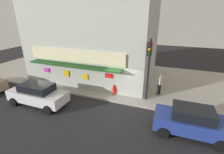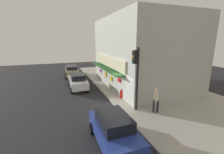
{
  "view_description": "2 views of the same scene",
  "coord_description": "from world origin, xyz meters",
  "px_view_note": "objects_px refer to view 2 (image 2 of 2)",
  "views": [
    {
      "loc": [
        3.39,
        -10.45,
        6.48
      ],
      "look_at": [
        -1.07,
        1.45,
        1.54
      ],
      "focal_mm": 26.03,
      "sensor_mm": 36.0,
      "label": 1
    },
    {
      "loc": [
        11.44,
        -4.25,
        5.33
      ],
      "look_at": [
        -2.89,
        0.99,
        1.69
      ],
      "focal_mm": 24.49,
      "sensor_mm": 36.0,
      "label": 2
    }
  ],
  "objects_px": {
    "fire_hydrant": "(121,94)",
    "parked_car_white": "(78,81)",
    "parked_car_blue": "(114,130)",
    "parked_car_tan": "(72,71)",
    "traffic_light": "(136,71)",
    "pedestrian": "(156,99)",
    "trash_can": "(105,76)",
    "potted_plant_by_window": "(110,80)",
    "potted_plant_by_doorway": "(116,83)"
  },
  "relations": [
    {
      "from": "traffic_light",
      "to": "fire_hydrant",
      "type": "bearing_deg",
      "value": 179.27
    },
    {
      "from": "traffic_light",
      "to": "trash_can",
      "type": "relative_size",
      "value": 5.33
    },
    {
      "from": "parked_car_white",
      "to": "traffic_light",
      "type": "bearing_deg",
      "value": 23.08
    },
    {
      "from": "trash_can",
      "to": "parked_car_blue",
      "type": "height_order",
      "value": "parked_car_blue"
    },
    {
      "from": "fire_hydrant",
      "to": "potted_plant_by_doorway",
      "type": "height_order",
      "value": "potted_plant_by_doorway"
    },
    {
      "from": "fire_hydrant",
      "to": "pedestrian",
      "type": "height_order",
      "value": "pedestrian"
    },
    {
      "from": "parked_car_blue",
      "to": "parked_car_white",
      "type": "height_order",
      "value": "parked_car_blue"
    },
    {
      "from": "fire_hydrant",
      "to": "potted_plant_by_window",
      "type": "height_order",
      "value": "potted_plant_by_window"
    },
    {
      "from": "fire_hydrant",
      "to": "parked_car_blue",
      "type": "bearing_deg",
      "value": -27.06
    },
    {
      "from": "trash_can",
      "to": "potted_plant_by_doorway",
      "type": "height_order",
      "value": "potted_plant_by_doorway"
    },
    {
      "from": "trash_can",
      "to": "parked_car_tan",
      "type": "height_order",
      "value": "parked_car_tan"
    },
    {
      "from": "trash_can",
      "to": "pedestrian",
      "type": "height_order",
      "value": "pedestrian"
    },
    {
      "from": "traffic_light",
      "to": "fire_hydrant",
      "type": "relative_size",
      "value": 5.56
    },
    {
      "from": "potted_plant_by_doorway",
      "to": "potted_plant_by_window",
      "type": "xyz_separation_m",
      "value": [
        -1.72,
        -0.15,
        0.02
      ]
    },
    {
      "from": "pedestrian",
      "to": "parked_car_blue",
      "type": "distance_m",
      "value": 4.64
    },
    {
      "from": "fire_hydrant",
      "to": "traffic_light",
      "type": "bearing_deg",
      "value": -0.73
    },
    {
      "from": "potted_plant_by_doorway",
      "to": "parked_car_white",
      "type": "height_order",
      "value": "parked_car_white"
    },
    {
      "from": "potted_plant_by_window",
      "to": "traffic_light",
      "type": "bearing_deg",
      "value": -4.43
    },
    {
      "from": "traffic_light",
      "to": "pedestrian",
      "type": "xyz_separation_m",
      "value": [
        0.85,
        1.25,
        -2.0
      ]
    },
    {
      "from": "potted_plant_by_doorway",
      "to": "parked_car_tan",
      "type": "distance_m",
      "value": 9.13
    },
    {
      "from": "fire_hydrant",
      "to": "trash_can",
      "type": "distance_m",
      "value": 7.19
    },
    {
      "from": "pedestrian",
      "to": "potted_plant_by_doorway",
      "type": "relative_size",
      "value": 2.04
    },
    {
      "from": "parked_car_blue",
      "to": "parked_car_tan",
      "type": "distance_m",
      "value": 16.98
    },
    {
      "from": "trash_can",
      "to": "pedestrian",
      "type": "xyz_separation_m",
      "value": [
        10.67,
        0.55,
        0.6
      ]
    },
    {
      "from": "trash_can",
      "to": "potted_plant_by_window",
      "type": "distance_m",
      "value": 2.33
    },
    {
      "from": "pedestrian",
      "to": "potted_plant_by_doorway",
      "type": "height_order",
      "value": "pedestrian"
    },
    {
      "from": "parked_car_tan",
      "to": "trash_can",
      "type": "bearing_deg",
      "value": 43.66
    },
    {
      "from": "fire_hydrant",
      "to": "parked_car_white",
      "type": "xyz_separation_m",
      "value": [
        -4.96,
        -3.28,
        0.29
      ]
    },
    {
      "from": "trash_can",
      "to": "pedestrian",
      "type": "bearing_deg",
      "value": 2.94
    },
    {
      "from": "potted_plant_by_doorway",
      "to": "potted_plant_by_window",
      "type": "distance_m",
      "value": 1.73
    },
    {
      "from": "parked_car_blue",
      "to": "parked_car_tan",
      "type": "height_order",
      "value": "parked_car_blue"
    },
    {
      "from": "trash_can",
      "to": "parked_car_tan",
      "type": "xyz_separation_m",
      "value": [
        -4.16,
        -3.97,
        0.25
      ]
    },
    {
      "from": "parked_car_white",
      "to": "parked_car_blue",
      "type": "bearing_deg",
      "value": 2.13
    },
    {
      "from": "parked_car_white",
      "to": "trash_can",
      "type": "bearing_deg",
      "value": 119.17
    },
    {
      "from": "pedestrian",
      "to": "parked_car_blue",
      "type": "xyz_separation_m",
      "value": [
        2.14,
        -4.1,
        -0.33
      ]
    },
    {
      "from": "fire_hydrant",
      "to": "potted_plant_by_window",
      "type": "distance_m",
      "value": 4.87
    },
    {
      "from": "traffic_light",
      "to": "parked_car_white",
      "type": "height_order",
      "value": "traffic_light"
    },
    {
      "from": "pedestrian",
      "to": "parked_car_tan",
      "type": "xyz_separation_m",
      "value": [
        -14.84,
        -4.52,
        -0.34
      ]
    },
    {
      "from": "trash_can",
      "to": "parked_car_tan",
      "type": "distance_m",
      "value": 5.76
    },
    {
      "from": "traffic_light",
      "to": "parked_car_tan",
      "type": "height_order",
      "value": "traffic_light"
    },
    {
      "from": "potted_plant_by_window",
      "to": "pedestrian",
      "type": "bearing_deg",
      "value": 4.57
    },
    {
      "from": "potted_plant_by_window",
      "to": "parked_car_tan",
      "type": "distance_m",
      "value": 7.54
    },
    {
      "from": "parked_car_blue",
      "to": "parked_car_white",
      "type": "distance_m",
      "value": 10.62
    },
    {
      "from": "potted_plant_by_doorway",
      "to": "parked_car_blue",
      "type": "relative_size",
      "value": 0.23
    },
    {
      "from": "traffic_light",
      "to": "pedestrian",
      "type": "relative_size",
      "value": 2.51
    },
    {
      "from": "trash_can",
      "to": "parked_car_white",
      "type": "xyz_separation_m",
      "value": [
        2.2,
        -3.95,
        0.25
      ]
    },
    {
      "from": "potted_plant_by_window",
      "to": "parked_car_tan",
      "type": "height_order",
      "value": "parked_car_tan"
    },
    {
      "from": "potted_plant_by_window",
      "to": "parked_car_tan",
      "type": "relative_size",
      "value": 0.21
    },
    {
      "from": "potted_plant_by_window",
      "to": "parked_car_blue",
      "type": "xyz_separation_m",
      "value": [
        10.49,
        -3.43,
        0.18
      ]
    },
    {
      "from": "pedestrian",
      "to": "trash_can",
      "type": "bearing_deg",
      "value": -177.06
    }
  ]
}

